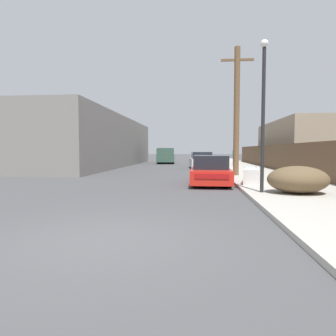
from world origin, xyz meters
TOP-DOWN VIEW (x-y plane):
  - ground_plane at (0.00, 0.00)m, footprint 220.00×220.00m
  - sidewalk_curb at (5.30, 23.50)m, footprint 4.20×63.00m
  - discarded_fridge at (3.88, 8.12)m, footprint 0.96×1.83m
  - parked_sports_car_red at (2.16, 8.80)m, footprint 1.78×4.47m
  - car_parked_mid at (1.92, 20.33)m, footprint 2.09×4.39m
  - pickup_truck at (-2.00, 29.54)m, footprint 2.31×5.71m
  - utility_pole at (3.76, 12.34)m, footprint 1.80×0.32m
  - street_lamp at (3.73, 5.39)m, footprint 0.26×0.26m
  - brush_pile at (4.86, 5.28)m, footprint 1.95×1.61m
  - wooden_fence at (7.25, 15.87)m, footprint 0.08×35.21m
  - building_left_block at (-8.52, 23.34)m, footprint 7.00×24.05m
  - building_right_house at (11.56, 23.91)m, footprint 6.00×12.74m
  - pedestrian at (5.11, 23.98)m, footprint 0.34×0.34m

SIDE VIEW (x-z plane):
  - ground_plane at x=0.00m, z-range 0.00..0.00m
  - sidewalk_curb at x=5.30m, z-range 0.00..0.12m
  - discarded_fridge at x=3.88m, z-range 0.11..0.79m
  - brush_pile at x=4.86m, z-range 0.12..1.02m
  - parked_sports_car_red at x=2.16m, z-range -0.06..1.24m
  - car_parked_mid at x=1.92m, z-range -0.04..1.35m
  - pickup_truck at x=-2.00m, z-range 0.01..1.78m
  - pedestrian at x=5.11m, z-range 0.14..1.79m
  - wooden_fence at x=7.25m, z-range 0.12..1.94m
  - building_right_house at x=11.56m, z-range 0.00..4.19m
  - building_left_block at x=-8.52m, z-range 0.00..4.63m
  - street_lamp at x=3.73m, z-range 0.50..5.54m
  - utility_pole at x=3.76m, z-range 0.22..7.36m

